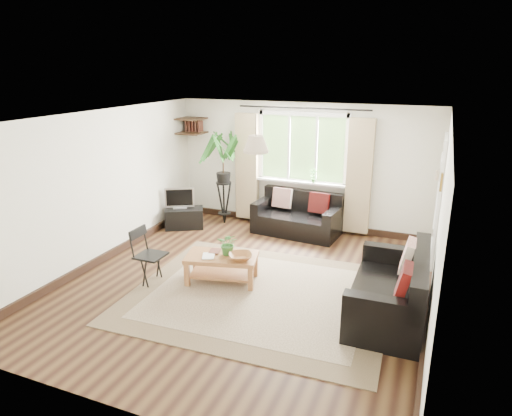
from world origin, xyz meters
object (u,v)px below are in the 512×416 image
at_px(sofa_back, 297,215).
at_px(sofa_right, 389,286).
at_px(coffee_table, 222,268).
at_px(tv_stand, 184,218).
at_px(palm_stand, 224,179).
at_px(folding_chair, 151,257).

relative_size(sofa_back, sofa_right, 0.90).
distance_m(coffee_table, tv_stand, 2.51).
bearing_deg(palm_stand, sofa_back, -1.50).
distance_m(tv_stand, folding_chair, 2.38).
relative_size(tv_stand, folding_chair, 0.88).
bearing_deg(sofa_back, folding_chair, -110.98).
bearing_deg(sofa_back, sofa_right, -45.79).
relative_size(sofa_back, folding_chair, 1.92).
distance_m(sofa_back, coffee_table, 2.38).
relative_size(sofa_right, coffee_table, 1.71).
xyz_separation_m(sofa_back, folding_chair, (-1.34, -2.75, 0.04)).
bearing_deg(tv_stand, sofa_back, -15.40).
xyz_separation_m(coffee_table, tv_stand, (-1.72, 1.82, -0.01)).
xyz_separation_m(sofa_back, coffee_table, (-0.41, -2.34, -0.16)).
bearing_deg(coffee_table, palm_stand, 115.25).
bearing_deg(folding_chair, sofa_back, -25.94).
distance_m(sofa_right, tv_stand, 4.50).
distance_m(sofa_back, folding_chair, 3.06).
xyz_separation_m(sofa_right, tv_stand, (-4.08, 1.88, -0.22)).
bearing_deg(coffee_table, sofa_back, 80.09).
height_order(sofa_right, folding_chair, sofa_right).
bearing_deg(tv_stand, sofa_right, -53.74).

